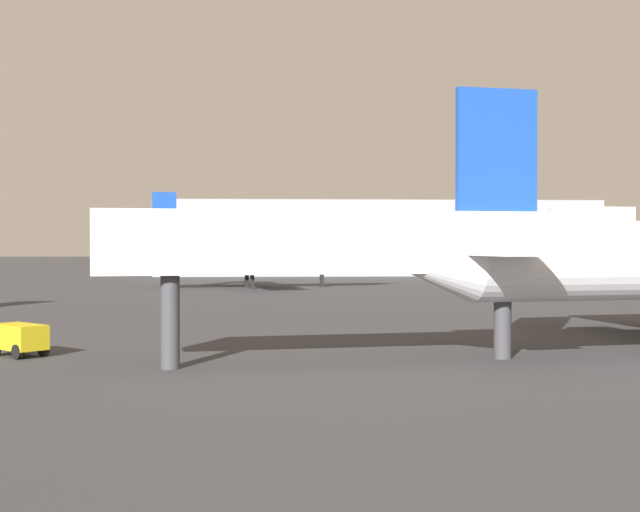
# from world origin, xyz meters

# --- Properties ---
(airplane_distant) EXTENTS (27.12, 20.10, 9.77)m
(airplane_distant) POSITION_xyz_m (-2.43, 79.99, 3.18)
(airplane_distant) COLOR silver
(airplane_distant) RESTS_ON ground_plane
(jet_bridge) EXTENTS (21.01, 5.39, 6.05)m
(jet_bridge) POSITION_xyz_m (3.32, 22.62, 4.54)
(jet_bridge) COLOR silver
(jet_bridge) RESTS_ON ground_plane
(baggage_cart) EXTENTS (2.63, 2.60, 1.30)m
(baggage_cart) POSITION_xyz_m (-11.73, 25.32, 0.76)
(baggage_cart) COLOR gold
(baggage_cart) RESTS_ON ground_plane
(terminal_building) EXTENTS (63.26, 24.00, 10.71)m
(terminal_building) POSITION_xyz_m (14.65, 122.26, 5.35)
(terminal_building) COLOR #999EA3
(terminal_building) RESTS_ON ground_plane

